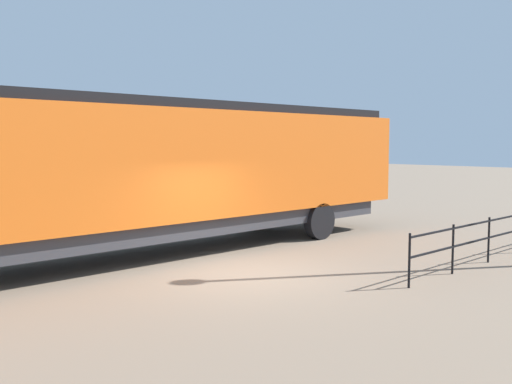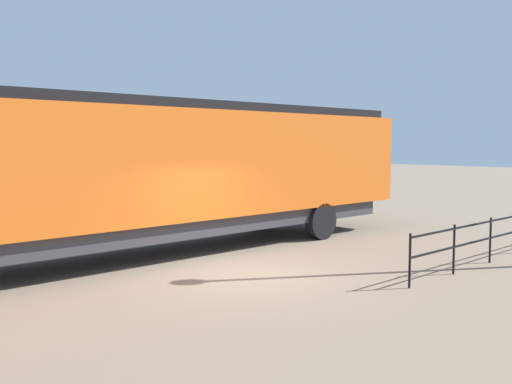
# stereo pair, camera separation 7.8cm
# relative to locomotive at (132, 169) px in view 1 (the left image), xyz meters

# --- Properties ---
(ground_plane) EXTENTS (120.00, 120.00, 0.00)m
(ground_plane) POSITION_rel_locomotive_xyz_m (3.34, 0.85, -2.25)
(ground_plane) COLOR #84705B
(locomotive) EXTENTS (3.13, 18.91, 3.97)m
(locomotive) POSITION_rel_locomotive_xyz_m (0.00, 0.00, 0.00)
(locomotive) COLOR orange
(locomotive) RESTS_ON ground_plane
(platform_fence) EXTENTS (0.05, 8.93, 1.11)m
(platform_fence) POSITION_rel_locomotive_xyz_m (6.43, 6.88, -1.53)
(platform_fence) COLOR black
(platform_fence) RESTS_ON ground_plane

